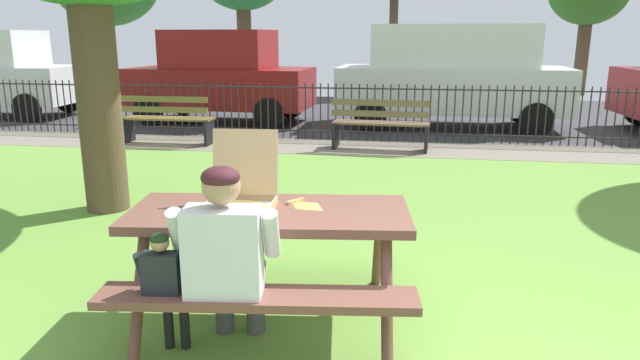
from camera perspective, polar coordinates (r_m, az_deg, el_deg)
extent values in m
cube|color=#6E9E3F|center=(4.86, 10.46, -8.66)|extent=(28.00, 11.61, 0.02)
cube|color=gray|center=(9.76, 9.69, 3.02)|extent=(28.00, 1.40, 0.01)
cube|color=#38383D|center=(14.17, 9.46, 6.47)|extent=(28.00, 7.53, 0.01)
cube|color=brown|center=(3.71, -5.09, -3.41)|extent=(1.87, 0.96, 0.06)
cube|color=brown|center=(3.26, -6.32, -11.64)|extent=(1.82, 0.48, 0.05)
cube|color=brown|center=(4.36, -4.02, -4.78)|extent=(1.82, 0.48, 0.05)
cylinder|color=brown|center=(3.64, -17.63, -10.90)|extent=(0.12, 0.44, 0.74)
cylinder|color=brown|center=(4.36, -14.01, -6.38)|extent=(0.12, 0.44, 0.74)
cylinder|color=brown|center=(3.44, 6.69, -11.76)|extent=(0.12, 0.44, 0.74)
cylinder|color=brown|center=(4.20, 5.85, -6.82)|extent=(0.12, 0.44, 0.74)
cube|color=tan|center=(3.68, -8.14, -3.03)|extent=(0.46, 0.46, 0.01)
cube|color=silver|center=(3.68, -8.15, -2.93)|extent=(0.42, 0.42, 0.00)
cube|color=tan|center=(3.48, -8.99, -3.62)|extent=(0.44, 0.03, 0.04)
cube|color=tan|center=(3.87, -7.41, -1.71)|extent=(0.44, 0.03, 0.04)
cube|color=tan|center=(3.73, -11.33, -2.49)|extent=(0.03, 0.44, 0.04)
cube|color=tan|center=(3.63, -4.90, -2.73)|extent=(0.03, 0.44, 0.04)
cube|color=tan|center=(3.83, -7.47, 1.79)|extent=(0.44, 0.09, 0.44)
cylinder|color=tan|center=(3.68, -8.15, -2.85)|extent=(0.37, 0.37, 0.01)
cylinder|color=#F9DA66|center=(3.68, -8.15, -2.75)|extent=(0.34, 0.34, 0.00)
pyramid|color=#E4CD51|center=(3.76, -1.33, -2.51)|extent=(0.26, 0.24, 0.01)
cube|color=tan|center=(3.84, -2.44, -2.11)|extent=(0.12, 0.14, 0.02)
cylinder|color=#494949|center=(3.78, -9.54, -11.70)|extent=(0.12, 0.12, 0.44)
cylinder|color=#494949|center=(3.49, -10.40, -9.49)|extent=(0.20, 0.43, 0.15)
cylinder|color=#494949|center=(3.74, -6.47, -11.84)|extent=(0.12, 0.12, 0.44)
cylinder|color=#494949|center=(3.45, -7.11, -9.63)|extent=(0.20, 0.43, 0.15)
cube|color=silver|center=(3.19, -9.63, -7.29)|extent=(0.44, 0.27, 0.52)
cylinder|color=silver|center=(3.26, -14.02, -5.09)|extent=(0.11, 0.22, 0.31)
cylinder|color=silver|center=(3.16, -4.88, -5.35)|extent=(0.11, 0.22, 0.31)
sphere|color=tan|center=(3.09, -9.85, -0.58)|extent=(0.21, 0.21, 0.21)
ellipsoid|color=#3E1920|center=(3.07, -9.93, 0.27)|extent=(0.21, 0.20, 0.12)
cylinder|color=black|center=(3.67, -14.95, -12.84)|extent=(0.06, 0.06, 0.44)
cylinder|color=black|center=(3.48, -15.70, -10.15)|extent=(0.10, 0.22, 0.07)
cylinder|color=black|center=(3.64, -13.42, -12.95)|extent=(0.06, 0.06, 0.44)
cylinder|color=black|center=(3.45, -14.11, -10.25)|extent=(0.10, 0.22, 0.07)
cube|color=#1E2328|center=(3.33, -15.55, -9.14)|extent=(0.22, 0.13, 0.26)
cylinder|color=#1E2328|center=(3.37, -17.59, -8.03)|extent=(0.06, 0.11, 0.15)
cylinder|color=#1E2328|center=(3.29, -13.32, -8.27)|extent=(0.06, 0.11, 0.15)
sphere|color=tan|center=(3.27, -15.72, -6.03)|extent=(0.10, 0.10, 0.10)
ellipsoid|color=#1A3119|center=(3.26, -15.78, -5.65)|extent=(0.10, 0.10, 0.06)
cylinder|color=#2D2823|center=(10.33, 9.86, 8.92)|extent=(20.81, 0.03, 0.03)
cylinder|color=#2D2823|center=(10.43, 9.68, 4.60)|extent=(20.81, 0.03, 0.03)
cylinder|color=#2D2823|center=(13.11, -29.34, 6.52)|extent=(0.02, 0.02, 1.02)
cylinder|color=#2D2823|center=(13.03, -28.84, 6.54)|extent=(0.02, 0.02, 1.02)
cylinder|color=#2D2823|center=(12.94, -28.35, 6.56)|extent=(0.02, 0.02, 1.02)
cylinder|color=#2D2823|center=(12.86, -27.84, 6.58)|extent=(0.02, 0.02, 1.02)
cylinder|color=#2D2823|center=(12.78, -27.33, 6.60)|extent=(0.02, 0.02, 1.02)
cylinder|color=#2D2823|center=(12.70, -26.81, 6.62)|extent=(0.02, 0.02, 1.02)
cylinder|color=#2D2823|center=(12.62, -26.29, 6.64)|extent=(0.02, 0.02, 1.02)
cylinder|color=#2D2823|center=(12.54, -25.76, 6.65)|extent=(0.02, 0.02, 1.02)
cylinder|color=#2D2823|center=(12.46, -25.22, 6.67)|extent=(0.02, 0.02, 1.02)
cylinder|color=#2D2823|center=(12.38, -24.67, 6.69)|extent=(0.02, 0.02, 1.02)
cylinder|color=#2D2823|center=(12.30, -24.12, 6.71)|extent=(0.02, 0.02, 1.02)
cylinder|color=#2D2823|center=(12.23, -23.56, 6.72)|extent=(0.02, 0.02, 1.02)
cylinder|color=#2D2823|center=(12.16, -23.00, 6.74)|extent=(0.02, 0.02, 1.02)
cylinder|color=#2D2823|center=(12.08, -22.42, 6.76)|extent=(0.02, 0.02, 1.02)
cylinder|color=#2D2823|center=(12.01, -21.84, 6.77)|extent=(0.02, 0.02, 1.02)
cylinder|color=#2D2823|center=(11.94, -21.26, 6.79)|extent=(0.02, 0.02, 1.02)
cylinder|color=#2D2823|center=(11.87, -20.66, 6.80)|extent=(0.02, 0.02, 1.02)
cylinder|color=#2D2823|center=(11.80, -20.06, 6.81)|extent=(0.02, 0.02, 1.02)
cylinder|color=#2D2823|center=(11.74, -19.46, 6.83)|extent=(0.02, 0.02, 1.02)
cylinder|color=#2D2823|center=(11.67, -18.84, 6.84)|extent=(0.02, 0.02, 1.02)
cylinder|color=#2D2823|center=(11.61, -18.22, 6.85)|extent=(0.02, 0.02, 1.02)
cylinder|color=#2D2823|center=(11.55, -17.59, 6.86)|extent=(0.02, 0.02, 1.02)
cylinder|color=#2D2823|center=(11.49, -16.96, 6.87)|extent=(0.02, 0.02, 1.02)
cylinder|color=#2D2823|center=(11.43, -16.32, 6.88)|extent=(0.02, 0.02, 1.02)
cylinder|color=#2D2823|center=(11.37, -15.67, 6.89)|extent=(0.02, 0.02, 1.02)
cylinder|color=#2D2823|center=(11.31, -15.01, 6.90)|extent=(0.02, 0.02, 1.02)
cylinder|color=#2D2823|center=(11.25, -14.35, 6.91)|extent=(0.02, 0.02, 1.02)
cylinder|color=#2D2823|center=(11.20, -13.69, 6.91)|extent=(0.02, 0.02, 1.02)
cylinder|color=#2D2823|center=(11.15, -13.01, 6.92)|extent=(0.02, 0.02, 1.02)
cylinder|color=#2D2823|center=(11.10, -12.33, 6.93)|extent=(0.02, 0.02, 1.02)
cylinder|color=#2D2823|center=(11.05, -11.65, 6.93)|extent=(0.02, 0.02, 1.02)
cylinder|color=#2D2823|center=(11.00, -10.95, 6.93)|extent=(0.02, 0.02, 1.02)
cylinder|color=#2D2823|center=(10.95, -10.25, 6.93)|extent=(0.02, 0.02, 1.02)
cylinder|color=#2D2823|center=(10.91, -9.55, 6.93)|extent=(0.02, 0.02, 1.02)
cylinder|color=#2D2823|center=(10.87, -8.84, 6.93)|extent=(0.02, 0.02, 1.02)
cylinder|color=#2D2823|center=(10.83, -8.13, 6.93)|extent=(0.02, 0.02, 1.02)
cylinder|color=#2D2823|center=(10.79, -7.40, 6.93)|extent=(0.02, 0.02, 1.02)
cylinder|color=#2D2823|center=(10.75, -6.68, 6.93)|extent=(0.02, 0.02, 1.02)
cylinder|color=#2D2823|center=(10.71, -5.95, 6.92)|extent=(0.02, 0.02, 1.02)
cylinder|color=#2D2823|center=(10.68, -5.21, 6.92)|extent=(0.02, 0.02, 1.02)
cylinder|color=#2D2823|center=(10.65, -4.47, 6.91)|extent=(0.02, 0.02, 1.02)
cylinder|color=#2D2823|center=(10.62, -3.73, 6.90)|extent=(0.02, 0.02, 1.02)
cylinder|color=#2D2823|center=(10.59, -2.98, 6.89)|extent=(0.02, 0.02, 1.02)
cylinder|color=#2D2823|center=(10.56, -2.23, 6.88)|extent=(0.02, 0.02, 1.02)
cylinder|color=#2D2823|center=(10.53, -1.47, 6.87)|extent=(0.02, 0.02, 1.02)
cylinder|color=#2D2823|center=(10.51, -0.71, 6.86)|extent=(0.02, 0.02, 1.02)
cylinder|color=#2D2823|center=(10.49, 0.05, 6.84)|extent=(0.02, 0.02, 1.02)
cylinder|color=#2D2823|center=(10.47, 0.82, 6.83)|extent=(0.02, 0.02, 1.02)
cylinder|color=#2D2823|center=(10.45, 1.59, 6.81)|extent=(0.02, 0.02, 1.02)
cylinder|color=#2D2823|center=(10.43, 2.36, 6.79)|extent=(0.02, 0.02, 1.02)
cylinder|color=#2D2823|center=(10.42, 3.14, 6.77)|extent=(0.02, 0.02, 1.02)
cylinder|color=#2D2823|center=(10.41, 3.91, 6.75)|extent=(0.02, 0.02, 1.02)
cylinder|color=#2D2823|center=(10.40, 4.69, 6.73)|extent=(0.02, 0.02, 1.02)
cylinder|color=#2D2823|center=(10.39, 5.47, 6.71)|extent=(0.02, 0.02, 1.02)
cylinder|color=#2D2823|center=(10.38, 6.25, 6.68)|extent=(0.02, 0.02, 1.02)
cylinder|color=#2D2823|center=(10.38, 7.03, 6.66)|extent=(0.02, 0.02, 1.02)
cylinder|color=#2D2823|center=(10.37, 7.81, 6.63)|extent=(0.02, 0.02, 1.02)
cylinder|color=#2D2823|center=(10.37, 8.59, 6.60)|extent=(0.02, 0.02, 1.02)
cylinder|color=#2D2823|center=(10.37, 9.37, 6.57)|extent=(0.02, 0.02, 1.02)
cylinder|color=#2D2823|center=(10.37, 10.15, 6.54)|extent=(0.02, 0.02, 1.02)
cylinder|color=#2D2823|center=(10.38, 10.93, 6.51)|extent=(0.02, 0.02, 1.02)
cylinder|color=#2D2823|center=(10.39, 11.71, 6.48)|extent=(0.02, 0.02, 1.02)
cylinder|color=#2D2823|center=(10.39, 12.49, 6.44)|extent=(0.02, 0.02, 1.02)
cylinder|color=#2D2823|center=(10.40, 13.27, 6.41)|extent=(0.02, 0.02, 1.02)
cylinder|color=#2D2823|center=(10.42, 14.04, 6.37)|extent=(0.02, 0.02, 1.02)
cylinder|color=#2D2823|center=(10.43, 14.81, 6.33)|extent=(0.02, 0.02, 1.02)
cylinder|color=#2D2823|center=(10.45, 15.58, 6.29)|extent=(0.02, 0.02, 1.02)
cylinder|color=#2D2823|center=(10.46, 16.35, 6.26)|extent=(0.02, 0.02, 1.02)
cylinder|color=#2D2823|center=(10.48, 17.12, 6.21)|extent=(0.02, 0.02, 1.02)
cylinder|color=#2D2823|center=(10.51, 17.88, 6.17)|extent=(0.02, 0.02, 1.02)
cylinder|color=#2D2823|center=(10.53, 18.64, 6.13)|extent=(0.02, 0.02, 1.02)
cylinder|color=#2D2823|center=(10.55, 19.39, 6.09)|extent=(0.02, 0.02, 1.02)
cylinder|color=#2D2823|center=(10.58, 20.14, 6.04)|extent=(0.02, 0.02, 1.02)
cylinder|color=#2D2823|center=(10.61, 20.89, 6.00)|extent=(0.02, 0.02, 1.02)
cylinder|color=#2D2823|center=(10.64, 21.63, 5.95)|extent=(0.02, 0.02, 1.02)
cylinder|color=#2D2823|center=(10.67, 22.37, 5.91)|extent=(0.02, 0.02, 1.02)
cylinder|color=#2D2823|center=(10.71, 23.11, 5.86)|extent=(0.02, 0.02, 1.02)
cylinder|color=#2D2823|center=(10.74, 23.83, 5.81)|extent=(0.02, 0.02, 1.02)
cylinder|color=#2D2823|center=(10.78, 24.56, 5.77)|extent=(0.02, 0.02, 1.02)
cylinder|color=#2D2823|center=(10.82, 25.28, 5.72)|extent=(0.02, 0.02, 1.02)
cylinder|color=#2D2823|center=(10.86, 25.99, 5.67)|extent=(0.02, 0.02, 1.02)
cylinder|color=#2D2823|center=(10.90, 26.70, 5.62)|extent=(0.02, 0.02, 1.02)
cylinder|color=#2D2823|center=(10.95, 27.40, 5.57)|extent=(0.02, 0.02, 1.02)
cylinder|color=#2D2823|center=(10.99, 28.09, 5.52)|extent=(0.02, 0.02, 1.02)
cylinder|color=#2D2823|center=(11.04, 28.78, 5.47)|extent=(0.02, 0.02, 1.02)
cube|color=olive|center=(10.61, -14.58, 6.08)|extent=(1.60, 0.11, 0.04)
cube|color=olive|center=(10.48, -14.88, 5.96)|extent=(1.60, 0.11, 0.04)
cube|color=olive|center=(10.35, -15.19, 5.85)|extent=(1.60, 0.11, 0.04)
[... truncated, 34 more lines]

